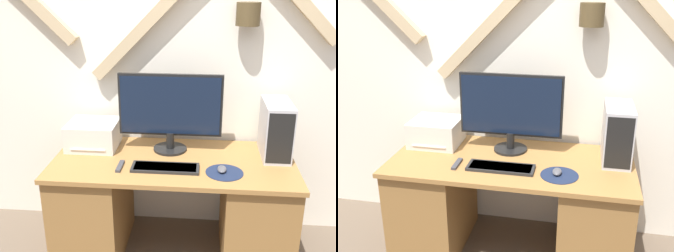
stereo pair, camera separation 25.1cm
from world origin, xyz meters
The scene contains 9 objects.
wall_back centered at (0.00, 0.79, 1.36)m, with size 6.40×0.21×2.70m.
desk centered at (0.00, 0.37, 0.37)m, with size 1.59×0.74×0.71m.
monitor centered at (-0.03, 0.53, 1.01)m, with size 0.70×0.23×0.54m.
keyboard centered at (-0.04, 0.22, 0.72)m, with size 0.42×0.15×0.02m.
mousepad centered at (0.33, 0.20, 0.71)m, with size 0.23×0.23×0.00m.
mouse centered at (0.31, 0.22, 0.73)m, with size 0.05×0.09×0.03m.
computer_tower centered at (0.67, 0.51, 0.90)m, with size 0.18×0.36×0.37m.
printer centered at (-0.58, 0.54, 0.80)m, with size 0.34×0.32×0.18m.
remote_control centered at (-0.32, 0.22, 0.72)m, with size 0.03×0.15×0.02m.
Camera 1 is at (0.19, -1.98, 1.81)m, focal length 42.00 mm.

